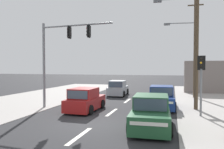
% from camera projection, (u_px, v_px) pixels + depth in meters
% --- Properties ---
extents(ground_plane, '(140.00, 140.00, 0.00)m').
position_uv_depth(ground_plane, '(96.00, 124.00, 11.08)').
color(ground_plane, '#28282B').
extents(lane_dash_near, '(0.20, 2.40, 0.01)m').
position_uv_depth(lane_dash_near, '(80.00, 136.00, 9.15)').
color(lane_dash_near, silver).
rests_on(lane_dash_near, ground).
extents(lane_dash_mid, '(0.20, 2.40, 0.01)m').
position_uv_depth(lane_dash_mid, '(112.00, 112.00, 13.97)').
color(lane_dash_mid, silver).
rests_on(lane_dash_mid, ground).
extents(lane_dash_far, '(0.20, 2.40, 0.01)m').
position_uv_depth(lane_dash_far, '(127.00, 101.00, 18.78)').
color(lane_dash_far, silver).
rests_on(lane_dash_far, ground).
extents(kerb_left_verge, '(8.00, 40.00, 0.02)m').
position_uv_depth(kerb_left_verge, '(12.00, 104.00, 17.22)').
color(kerb_left_verge, '#A39E99').
rests_on(kerb_left_verge, ground).
extents(utility_pole_midground_right, '(3.78, 0.52, 10.47)m').
position_uv_depth(utility_pole_midground_right, '(195.00, 27.00, 14.68)').
color(utility_pole_midground_right, '#4C3D2B').
rests_on(utility_pole_midground_right, ground).
extents(utility_pole_background_right, '(3.77, 0.66, 9.78)m').
position_uv_depth(utility_pole_background_right, '(194.00, 42.00, 20.46)').
color(utility_pole_background_right, '#4C3D2B').
rests_on(utility_pole_background_right, ground).
extents(traffic_signal_mast, '(5.28, 0.53, 6.00)m').
position_uv_depth(traffic_signal_mast, '(59.00, 49.00, 15.11)').
color(traffic_signal_mast, slate).
rests_on(traffic_signal_mast, ground).
extents(pedestal_signal_right_kerb, '(0.43, 0.31, 3.56)m').
position_uv_depth(pedestal_signal_right_kerb, '(201.00, 75.00, 12.70)').
color(pedestal_signal_right_kerb, slate).
rests_on(pedestal_signal_right_kerb, ground).
extents(hatchback_oncoming_mid, '(1.81, 3.66, 1.53)m').
position_uv_depth(hatchback_oncoming_mid, '(85.00, 100.00, 14.39)').
color(hatchback_oncoming_mid, maroon).
rests_on(hatchback_oncoming_mid, ground).
extents(hatchback_kerbside_parked, '(1.90, 3.70, 1.53)m').
position_uv_depth(hatchback_kerbside_parked, '(118.00, 89.00, 22.30)').
color(hatchback_kerbside_parked, '#A3A8AD').
rests_on(hatchback_kerbside_parked, ground).
extents(sedan_receding_far, '(2.01, 4.30, 1.56)m').
position_uv_depth(sedan_receding_far, '(162.00, 98.00, 15.49)').
color(sedan_receding_far, navy).
rests_on(sedan_receding_far, ground).
extents(sedan_crossing_left, '(2.05, 4.31, 1.56)m').
position_uv_depth(sedan_crossing_left, '(151.00, 113.00, 10.38)').
color(sedan_crossing_left, '#235633').
rests_on(sedan_crossing_left, ground).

